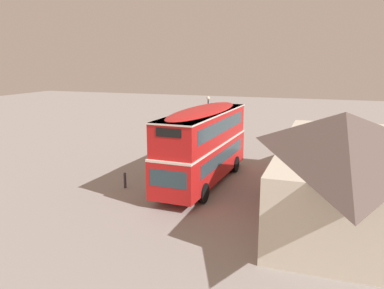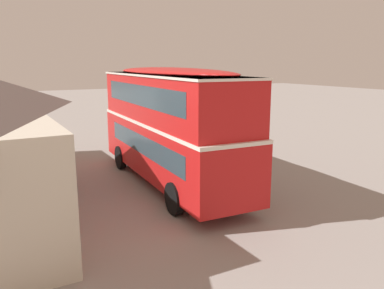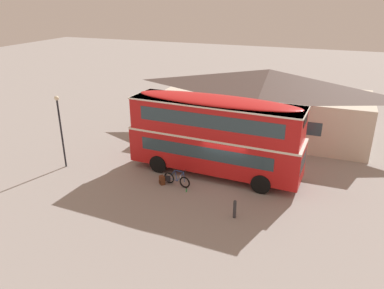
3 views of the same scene
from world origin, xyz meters
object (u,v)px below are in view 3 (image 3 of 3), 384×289
(touring_bicycle, at_px, (176,179))
(backpack_on_ground, at_px, (162,180))
(double_decker_bus, at_px, (215,133))
(street_lamp, at_px, (60,124))
(kerb_bollard, at_px, (235,209))
(water_bottle_green_metal, at_px, (186,190))

(touring_bicycle, xyz_separation_m, backpack_on_ground, (-0.78, -0.18, -0.08))
(double_decker_bus, bearing_deg, street_lamp, -164.61)
(kerb_bollard, bearing_deg, double_decker_bus, 120.11)
(water_bottle_green_metal, height_order, street_lamp, street_lamp)
(street_lamp, height_order, kerb_bollard, street_lamp)
(double_decker_bus, distance_m, touring_bicycle, 3.55)
(water_bottle_green_metal, bearing_deg, double_decker_bus, 75.39)
(double_decker_bus, height_order, water_bottle_green_metal, double_decker_bus)
(water_bottle_green_metal, bearing_deg, street_lamp, 178.46)
(water_bottle_green_metal, bearing_deg, touring_bicycle, 150.10)
(touring_bicycle, relative_size, street_lamp, 0.38)
(double_decker_bus, distance_m, kerb_bollard, 5.31)
(double_decker_bus, height_order, touring_bicycle, double_decker_bus)
(water_bottle_green_metal, bearing_deg, backpack_on_ground, 168.99)
(double_decker_bus, distance_m, street_lamp, 9.41)
(kerb_bollard, bearing_deg, street_lamp, 171.59)
(touring_bicycle, bearing_deg, water_bottle_green_metal, -29.90)
(touring_bicycle, relative_size, water_bottle_green_metal, 7.66)
(double_decker_bus, height_order, backpack_on_ground, double_decker_bus)
(water_bottle_green_metal, distance_m, kerb_bollard, 3.50)
(backpack_on_ground, relative_size, kerb_bollard, 0.58)
(street_lamp, bearing_deg, backpack_on_ground, 0.81)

